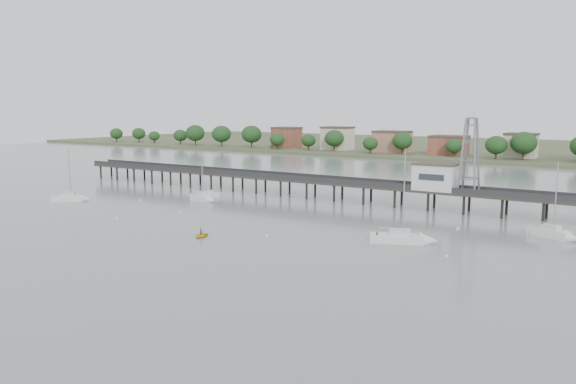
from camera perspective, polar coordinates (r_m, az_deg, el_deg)
name	(u,v)px	position (r m, az deg, el deg)	size (l,w,h in m)	color
ground_plane	(105,259)	(79.43, -18.08, -6.48)	(500.00, 500.00, 0.00)	slate
pier	(324,182)	(124.58, 3.72, 1.00)	(150.00, 5.00, 5.50)	#2D2823
pier_building	(435,177)	(114.25, 14.75, 1.52)	(8.40, 5.40, 5.30)	silver
lattice_tower	(470,156)	(111.99, 18.00, 3.53)	(3.20, 3.20, 15.50)	slate
sailboat_e	(558,235)	(96.26, 25.73, -3.94)	(7.78, 4.98, 12.51)	silver
sailboat_b	(205,198)	(123.00, -8.47, -0.65)	(7.15, 3.30, 11.52)	silver
sailboat_d	(410,239)	(85.98, 12.30, -4.69)	(9.44, 6.02, 14.99)	silver
sailboat_a	(74,198)	(130.23, -20.88, -0.62)	(6.99, 6.37, 12.21)	silver
white_tender	(213,194)	(129.96, -7.60, -0.24)	(4.09, 2.46, 1.48)	silver
yellow_dinghy	(201,237)	(89.27, -8.82, -4.53)	(2.17, 0.63, 3.03)	yellow
dinghy_occupant	(201,237)	(89.27, -8.82, -4.53)	(0.42, 1.15, 0.27)	black
mooring_buoys	(252,223)	(99.03, -3.68, -3.11)	(71.46, 25.37, 0.39)	#F8F7C1
far_shore	(505,148)	(294.24, 21.16, 4.17)	(500.00, 170.00, 10.40)	#475133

